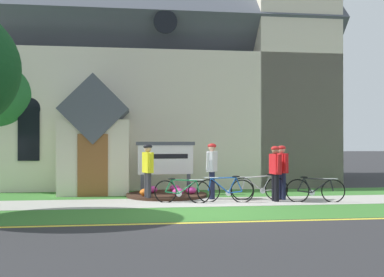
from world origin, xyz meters
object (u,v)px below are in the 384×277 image
bicycle_silver (182,191)px  cyclist_in_blue_jersey (148,167)px  church_sign (166,160)px  cyclist_in_red_jersey (212,166)px  cyclist_in_white_jersey (275,169)px  bicycle_green (225,190)px  bicycle_black (260,188)px  roadside_conifer (292,81)px  cyclist_in_yellow_jersey (282,168)px  bicycle_red (315,190)px  yard_deciduous_tree (5,98)px

bicycle_silver → cyclist_in_blue_jersey: cyclist_in_blue_jersey is taller
church_sign → cyclist_in_red_jersey: (1.38, -1.34, -0.15)m
cyclist_in_white_jersey → cyclist_in_blue_jersey: 3.95m
church_sign → bicycle_green: church_sign is taller
cyclist_in_red_jersey → bicycle_black: bearing=-14.9°
church_sign → bicycle_green: 2.84m
bicycle_black → roadside_conifer: size_ratio=0.22×
cyclist_in_white_jersey → cyclist_in_yellow_jersey: 0.54m
bicycle_red → cyclist_in_blue_jersey: size_ratio=1.00×
roadside_conifer → bicycle_red: bearing=-105.6°
church_sign → bicycle_silver: bearing=-81.0°
bicycle_black → cyclist_in_red_jersey: cyclist_in_red_jersey is taller
bicycle_black → cyclist_in_white_jersey: size_ratio=1.05×
bicycle_silver → cyclist_in_yellow_jersey: (3.23, 0.38, 0.65)m
bicycle_silver → bicycle_red: bicycle_red is taller
bicycle_black → cyclist_in_white_jersey: bearing=-47.6°
cyclist_in_red_jersey → bicycle_green: bearing=-71.2°
bicycle_green → cyclist_in_yellow_jersey: cyclist_in_yellow_jersey is taller
church_sign → bicycle_black: (2.84, -1.73, -0.84)m
cyclist_in_red_jersey → roadside_conifer: (5.61, 8.27, 3.92)m
church_sign → cyclist_in_red_jersey: bearing=-44.1°
bicycle_green → cyclist_in_yellow_jersey: size_ratio=0.99×
bicycle_silver → yard_deciduous_tree: 8.57m
cyclist_in_red_jersey → roadside_conifer: 10.74m
bicycle_red → roadside_conifer: 10.79m
church_sign → bicycle_red: bearing=-29.5°
cyclist_in_red_jersey → yard_deciduous_tree: yard_deciduous_tree is taller
yard_deciduous_tree → bicycle_black: bearing=-26.4°
bicycle_red → cyclist_in_white_jersey: size_ratio=1.03×
cyclist_in_yellow_jersey → cyclist_in_white_jersey: bearing=-129.7°
cyclist_in_blue_jersey → roadside_conifer: 12.01m
bicycle_green → bicycle_red: 2.73m
church_sign → cyclist_in_white_jersey: size_ratio=1.19×
bicycle_red → cyclist_in_yellow_jersey: 1.26m
cyclist_in_white_jersey → cyclist_in_red_jersey: size_ratio=0.96×
bicycle_red → cyclist_in_blue_jersey: 5.18m
bicycle_silver → cyclist_in_red_jersey: 1.48m
cyclist_in_red_jersey → roadside_conifer: size_ratio=0.22×
roadside_conifer → yard_deciduous_tree: (-13.03, -4.25, -1.46)m
cyclist_in_red_jersey → cyclist_in_white_jersey: bearing=-23.6°
cyclist_in_blue_jersey → cyclist_in_yellow_jersey: size_ratio=1.03×
cyclist_in_white_jersey → church_sign: bearing=146.3°
cyclist_in_blue_jersey → bicycle_red: bearing=-11.6°
bicycle_green → cyclist_in_red_jersey: 1.09m
bicycle_black → cyclist_in_red_jersey: size_ratio=1.00×
cyclist_in_white_jersey → bicycle_green: bearing=-180.0°
cyclist_in_yellow_jersey → yard_deciduous_tree: bearing=155.3°
bicycle_red → cyclist_in_red_jersey: (-2.98, 1.13, 0.69)m
bicycle_red → cyclist_in_red_jersey: bearing=159.3°
cyclist_in_white_jersey → cyclist_in_blue_jersey: cyclist_in_blue_jersey is taller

